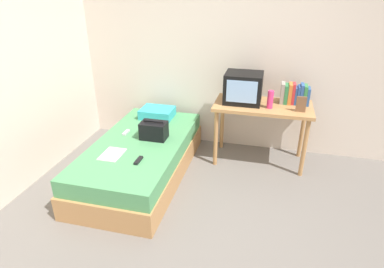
% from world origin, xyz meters
% --- Properties ---
extents(ground_plane, '(8.00, 8.00, 0.00)m').
position_xyz_m(ground_plane, '(0.00, 0.00, 0.00)').
color(ground_plane, slate).
extents(wall_back, '(5.20, 0.10, 2.60)m').
position_xyz_m(wall_back, '(0.00, 2.00, 1.30)').
color(wall_back, beige).
rests_on(wall_back, ground).
extents(bed, '(1.00, 2.00, 0.45)m').
position_xyz_m(bed, '(-0.80, 0.88, 0.22)').
color(bed, '#B27F4C').
rests_on(bed, ground).
extents(desk, '(1.16, 0.60, 0.77)m').
position_xyz_m(desk, '(0.53, 1.57, 0.67)').
color(desk, '#B27F4C').
rests_on(desk, ground).
extents(tv, '(0.44, 0.39, 0.36)m').
position_xyz_m(tv, '(0.28, 1.59, 0.95)').
color(tv, black).
rests_on(tv, desk).
extents(water_bottle, '(0.07, 0.07, 0.21)m').
position_xyz_m(water_bottle, '(0.61, 1.46, 0.88)').
color(water_bottle, '#E53372').
rests_on(water_bottle, desk).
extents(book_row, '(0.34, 0.17, 0.25)m').
position_xyz_m(book_row, '(0.88, 1.69, 0.89)').
color(book_row, gray).
rests_on(book_row, desk).
extents(picture_frame, '(0.11, 0.02, 0.18)m').
position_xyz_m(picture_frame, '(0.95, 1.43, 0.86)').
color(picture_frame, brown).
rests_on(picture_frame, desk).
extents(pillow, '(0.43, 0.34, 0.12)m').
position_xyz_m(pillow, '(-0.85, 1.61, 0.51)').
color(pillow, '#33A8B7').
rests_on(pillow, bed).
extents(handbag, '(0.30, 0.20, 0.23)m').
position_xyz_m(handbag, '(-0.66, 0.99, 0.55)').
color(handbag, black).
rests_on(handbag, bed).
extents(magazine, '(0.21, 0.29, 0.01)m').
position_xyz_m(magazine, '(-0.96, 0.51, 0.45)').
color(magazine, white).
rests_on(magazine, bed).
extents(remote_dark, '(0.04, 0.16, 0.02)m').
position_xyz_m(remote_dark, '(-0.64, 0.45, 0.46)').
color(remote_dark, black).
rests_on(remote_dark, bed).
extents(remote_silver, '(0.04, 0.14, 0.02)m').
position_xyz_m(remote_silver, '(-1.04, 1.04, 0.46)').
color(remote_silver, '#B7B7BC').
rests_on(remote_silver, bed).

